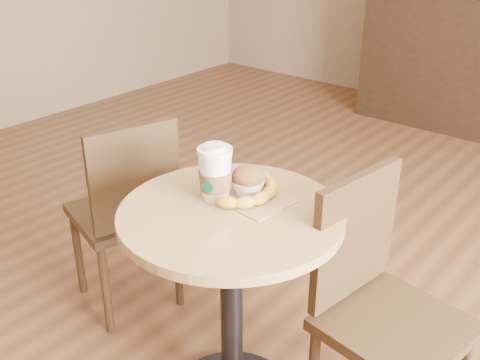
{
  "coord_description": "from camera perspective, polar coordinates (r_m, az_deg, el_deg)",
  "views": [
    {
      "loc": [
        0.96,
        -1.09,
        1.52
      ],
      "look_at": [
        0.05,
        0.01,
        0.83
      ],
      "focal_mm": 42.0,
      "sensor_mm": 36.0,
      "label": 1
    }
  ],
  "objects": [
    {
      "name": "banana",
      "position": [
        1.64,
        1.45,
        -1.24
      ],
      "size": [
        0.15,
        0.27,
        0.04
      ],
      "primitive_type": null,
      "rotation": [
        0.0,
        0.0,
        0.01
      ],
      "color": "gold",
      "rests_on": "kraft_bag"
    },
    {
      "name": "coffee_cup",
      "position": [
        1.62,
        -2.52,
        0.54
      ],
      "size": [
        0.1,
        0.1,
        0.17
      ],
      "rotation": [
        0.0,
        0.0,
        0.25
      ],
      "color": "white",
      "rests_on": "cafe_table"
    },
    {
      "name": "chair_left",
      "position": [
        2.23,
        -11.36,
        -2.97
      ],
      "size": [
        0.46,
        0.46,
        0.84
      ],
      "rotation": [
        0.0,
        0.0,
        -1.86
      ],
      "color": "#382513",
      "rests_on": "ground"
    },
    {
      "name": "cafe_table",
      "position": [
        1.72,
        -0.87,
        -10.07
      ],
      "size": [
        0.65,
        0.65,
        0.75
      ],
      "color": "black",
      "rests_on": "ground"
    },
    {
      "name": "chair_right",
      "position": [
        1.74,
        13.99,
        -12.16
      ],
      "size": [
        0.43,
        0.43,
        0.86
      ],
      "rotation": [
        0.0,
        0.0,
        1.43
      ],
      "color": "#382513",
      "rests_on": "ground"
    },
    {
      "name": "muffin",
      "position": [
        1.65,
        0.83,
        -0.04
      ],
      "size": [
        0.1,
        0.1,
        0.09
      ],
      "color": "white",
      "rests_on": "kraft_bag"
    },
    {
      "name": "kraft_bag",
      "position": [
        1.66,
        1.05,
        -1.68
      ],
      "size": [
        0.26,
        0.21,
        0.0
      ],
      "primitive_type": "cube",
      "rotation": [
        0.0,
        0.0,
        -0.12
      ],
      "color": "#A78050",
      "rests_on": "cafe_table"
    }
  ]
}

